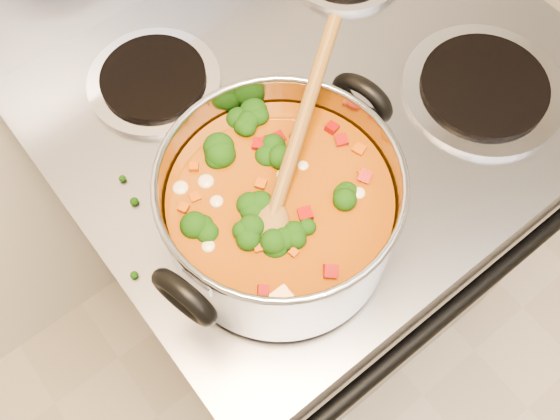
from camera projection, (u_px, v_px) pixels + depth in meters
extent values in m
cube|color=gray|center=(306.00, 222.00, 1.30)|extent=(0.75, 0.65, 0.92)
cylinder|color=black|center=(469.00, 295.00, 0.87)|extent=(0.64, 0.02, 0.02)
cylinder|color=#A5A5AD|center=(284.00, 233.00, 0.78)|extent=(0.23, 0.23, 0.01)
cylinder|color=black|center=(284.00, 230.00, 0.77)|extent=(0.18, 0.18, 0.01)
cylinder|color=#A5A5AD|center=(483.00, 89.00, 0.88)|extent=(0.23, 0.23, 0.01)
cylinder|color=black|center=(485.00, 86.00, 0.87)|extent=(0.18, 0.18, 0.01)
cylinder|color=#A5A5AD|center=(154.00, 81.00, 0.88)|extent=(0.19, 0.19, 0.01)
cylinder|color=black|center=(153.00, 78.00, 0.87)|extent=(0.15, 0.15, 0.01)
cylinder|color=#9B9CA3|center=(280.00, 210.00, 0.70)|extent=(0.26, 0.26, 0.14)
torus|color=#9B9CA3|center=(280.00, 180.00, 0.64)|extent=(0.27, 0.27, 0.01)
cylinder|color=#95480D|center=(280.00, 217.00, 0.72)|extent=(0.25, 0.25, 0.10)
torus|color=black|center=(184.00, 297.00, 0.60)|extent=(0.04, 0.08, 0.08)
torus|color=black|center=(362.00, 99.00, 0.71)|extent=(0.04, 0.08, 0.08)
ellipsoid|color=black|center=(217.00, 179.00, 0.68)|extent=(0.04, 0.04, 0.03)
ellipsoid|color=black|center=(292.00, 232.00, 0.65)|extent=(0.04, 0.04, 0.03)
ellipsoid|color=black|center=(320.00, 130.00, 0.71)|extent=(0.04, 0.04, 0.03)
ellipsoid|color=black|center=(274.00, 135.00, 0.70)|extent=(0.04, 0.04, 0.03)
ellipsoid|color=black|center=(320.00, 233.00, 0.65)|extent=(0.04, 0.04, 0.03)
ellipsoid|color=black|center=(245.00, 131.00, 0.71)|extent=(0.04, 0.04, 0.03)
ellipsoid|color=black|center=(354.00, 204.00, 0.66)|extent=(0.04, 0.04, 0.03)
ellipsoid|color=black|center=(268.00, 203.00, 0.67)|extent=(0.04, 0.04, 0.03)
ellipsoid|color=black|center=(256.00, 251.00, 0.64)|extent=(0.04, 0.04, 0.03)
ellipsoid|color=black|center=(336.00, 214.00, 0.66)|extent=(0.04, 0.04, 0.03)
ellipsoid|color=#951B05|center=(193.00, 182.00, 0.68)|extent=(0.01, 0.01, 0.01)
ellipsoid|color=#951B05|center=(217.00, 197.00, 0.67)|extent=(0.01, 0.01, 0.01)
ellipsoid|color=#951B05|center=(333.00, 208.00, 0.66)|extent=(0.01, 0.01, 0.01)
ellipsoid|color=#951B05|center=(301.00, 198.00, 0.67)|extent=(0.01, 0.01, 0.01)
ellipsoid|color=#951B05|center=(335.00, 212.00, 0.66)|extent=(0.01, 0.01, 0.01)
ellipsoid|color=#951B05|center=(235.00, 196.00, 0.67)|extent=(0.01, 0.01, 0.01)
ellipsoid|color=#951B05|center=(316.00, 226.00, 0.65)|extent=(0.01, 0.01, 0.01)
ellipsoid|color=#951B05|center=(295.00, 142.00, 0.70)|extent=(0.01, 0.01, 0.01)
ellipsoid|color=#951B05|center=(270.00, 252.00, 0.64)|extent=(0.01, 0.01, 0.01)
ellipsoid|color=#951B05|center=(349.00, 144.00, 0.70)|extent=(0.01, 0.01, 0.01)
ellipsoid|color=#951B05|center=(316.00, 212.00, 0.66)|extent=(0.01, 0.01, 0.01)
ellipsoid|color=#951B05|center=(310.00, 264.00, 0.64)|extent=(0.01, 0.01, 0.01)
ellipsoid|color=#951B05|center=(297.00, 130.00, 0.71)|extent=(0.01, 0.01, 0.01)
ellipsoid|color=#A34309|center=(288.00, 121.00, 0.71)|extent=(0.01, 0.01, 0.01)
ellipsoid|color=#A34309|center=(223.00, 277.00, 0.63)|extent=(0.01, 0.01, 0.01)
ellipsoid|color=#A34309|center=(316.00, 129.00, 0.71)|extent=(0.01, 0.01, 0.01)
ellipsoid|color=#A34309|center=(330.00, 250.00, 0.64)|extent=(0.01, 0.01, 0.01)
ellipsoid|color=#A34309|center=(291.00, 130.00, 0.71)|extent=(0.01, 0.01, 0.01)
ellipsoid|color=#A34309|center=(302.00, 158.00, 0.69)|extent=(0.01, 0.01, 0.01)
ellipsoid|color=#A34309|center=(345.00, 264.00, 0.64)|extent=(0.01, 0.01, 0.01)
ellipsoid|color=#A34309|center=(341.00, 146.00, 0.70)|extent=(0.01, 0.01, 0.01)
ellipsoid|color=#A34309|center=(301.00, 173.00, 0.68)|extent=(0.01, 0.01, 0.01)
ellipsoid|color=beige|center=(364.00, 213.00, 0.66)|extent=(0.02, 0.02, 0.01)
ellipsoid|color=beige|center=(245.00, 191.00, 0.67)|extent=(0.02, 0.02, 0.01)
ellipsoid|color=beige|center=(266.00, 294.00, 0.62)|extent=(0.02, 0.02, 0.01)
ellipsoid|color=beige|center=(349.00, 213.00, 0.66)|extent=(0.02, 0.02, 0.01)
ellipsoid|color=beige|center=(238.00, 250.00, 0.64)|extent=(0.02, 0.02, 0.01)
ellipsoid|color=beige|center=(231.00, 184.00, 0.68)|extent=(0.02, 0.02, 0.01)
ellipsoid|color=beige|center=(346.00, 165.00, 0.69)|extent=(0.02, 0.02, 0.01)
ellipsoid|color=brown|center=(267.00, 234.00, 0.65)|extent=(0.09, 0.08, 0.04)
cylinder|color=brown|center=(302.00, 122.00, 0.67)|extent=(0.22, 0.15, 0.08)
ellipsoid|color=black|center=(189.00, 133.00, 0.84)|extent=(0.01, 0.01, 0.01)
ellipsoid|color=black|center=(369.00, 330.00, 0.73)|extent=(0.01, 0.01, 0.01)
ellipsoid|color=black|center=(128.00, 267.00, 0.76)|extent=(0.01, 0.01, 0.01)
ellipsoid|color=black|center=(135.00, 213.00, 0.79)|extent=(0.01, 0.01, 0.01)
ellipsoid|color=black|center=(383.00, 319.00, 0.73)|extent=(0.01, 0.01, 0.01)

